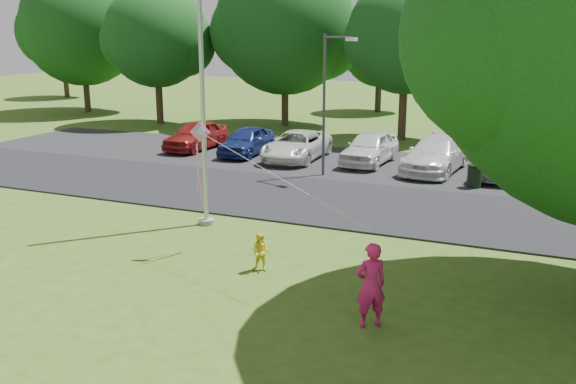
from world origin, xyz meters
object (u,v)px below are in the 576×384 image
at_px(street_lamp, 328,93).
at_px(woman, 371,285).
at_px(trash_can, 474,177).
at_px(kite, 204,151).
at_px(child_yellow, 261,252).
at_px(flagpole, 202,91).

distance_m(street_lamp, woman, 13.88).
height_order(trash_can, woman, woman).
bearing_deg(kite, child_yellow, -36.15).
relative_size(flagpole, woman, 5.51).
xyz_separation_m(trash_can, child_yellow, (-3.80, -10.94, 0.03)).
height_order(flagpole, street_lamp, flagpole).
xyz_separation_m(flagpole, street_lamp, (1.27, 7.65, -0.70)).
xyz_separation_m(flagpole, trash_can, (7.11, 7.99, -3.70)).
bearing_deg(trash_can, child_yellow, -109.17).
bearing_deg(trash_can, flagpole, -131.64).
bearing_deg(flagpole, child_yellow, -41.76).
bearing_deg(street_lamp, flagpole, -78.06).
relative_size(flagpole, child_yellow, 9.98).
bearing_deg(street_lamp, trash_can, 24.73).
xyz_separation_m(street_lamp, kite, (0.12, -10.00, -0.61)).
xyz_separation_m(street_lamp, woman, (5.43, -12.51, -2.56)).
distance_m(trash_can, child_yellow, 11.58).
height_order(street_lamp, kite, street_lamp).
bearing_deg(street_lamp, child_yellow, -57.78).
distance_m(woman, kite, 6.19).
height_order(flagpole, child_yellow, flagpole).
relative_size(woman, kite, 0.32).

